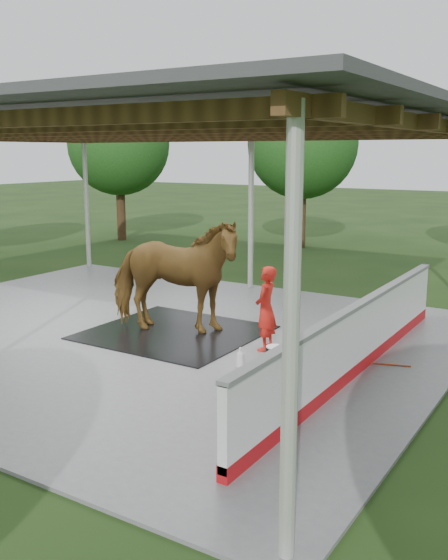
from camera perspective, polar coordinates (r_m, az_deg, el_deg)
The scene contains 12 objects.
ground at distance 12.49m, azimuth -8.33°, elevation -4.78°, with size 100.00×100.00×0.00m, color #1E3814.
concrete_slab at distance 12.49m, azimuth -8.34°, elevation -4.67°, with size 12.00×10.00×0.05m, color slate.
pavilion_structure at distance 12.00m, azimuth -8.90°, elevation 13.70°, with size 12.60×10.60×4.05m.
dasher_board at distance 10.08m, azimuth 12.06°, elevation -5.42°, with size 0.16×8.00×1.15m.
tree_belt at distance 12.51m, azimuth -5.05°, elevation 12.89°, with size 28.00×28.00×5.80m.
rubber_mat at distance 12.20m, azimuth -4.56°, elevation -4.79°, with size 3.13×2.93×0.02m, color black.
horse at distance 11.93m, azimuth -4.65°, elevation 0.39°, with size 1.20×2.63×2.22m, color brown.
handler at distance 10.99m, azimuth 3.84°, elevation -2.61°, with size 0.55×0.36×1.51m, color red.
wash_bucket at distance 10.47m, azimuth 4.66°, elevation -6.80°, with size 0.32×0.32×0.29m.
soap_bottle_a at distance 10.22m, azimuth 1.48°, elevation -7.11°, with size 0.13×0.13×0.34m, color silver.
soap_bottle_b at distance 9.85m, azimuth 5.81°, elevation -8.45°, with size 0.08×0.08×0.17m, color #338CD8.
hose_coil at distance 11.46m, azimuth 9.90°, elevation -6.03°, with size 2.31×1.56×0.02m.
Camera 1 is at (7.81, -9.10, 3.51)m, focal length 40.00 mm.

